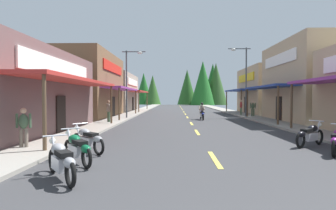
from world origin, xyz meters
The scene contains 20 objects.
ground centered at (0.00, 30.04, -0.05)m, with size 10.77×90.09×0.10m, color #38383A.
sidewalk_left centered at (-6.45, 30.04, 0.06)m, with size 2.12×90.09×0.12m, color gray.
sidewalk_right centered at (6.45, 30.04, 0.06)m, with size 2.12×90.09×0.12m, color gray.
centerline_dashes centered at (0.00, 33.83, 0.01)m, with size 0.16×65.73×0.01m.
storefront_left_middle centered at (-10.93, 25.82, 3.19)m, with size 8.71×10.99×6.39m.
storefront_left_far centered at (-11.60, 38.57, 2.72)m, with size 10.06×12.13×5.44m.
storefront_right_middle centered at (10.99, 21.60, 3.33)m, with size 8.82×9.18×6.66m.
storefront_right_far centered at (11.47, 32.09, 2.84)m, with size 9.79×9.58×5.68m.
streetlamp_left centered at (-5.45, 23.84, 4.14)m, with size 2.19×0.30×6.37m.
streetlamp_right centered at (5.47, 25.60, 4.45)m, with size 2.19×0.30×6.93m.
motorcycle_parked_right_3 centered at (4.23, 9.84, 0.49)m, with size 1.77×1.37×1.04m.
motorcycle_parked_left_0 centered at (-4.03, 5.16, 0.49)m, with size 1.40×1.75×1.04m.
motorcycle_parked_left_1 centered at (-4.22, 6.74, 0.49)m, with size 1.46×1.70×1.04m.
motorcycle_parked_left_2 centered at (-4.45, 8.42, 0.49)m, with size 1.67×1.50×1.04m.
rider_cruising_lead centered at (1.18, 23.08, 0.66)m, with size 0.60×2.14×1.57m.
pedestrian_by_shop centered at (-7.00, 8.78, 0.93)m, with size 0.57×0.30×1.61m.
pedestrian_browsing centered at (-6.38, 19.38, 1.04)m, with size 0.44×0.44×1.78m.
pedestrian_waiting centered at (5.89, 27.99, 1.03)m, with size 0.26×0.57×1.77m.
pedestrian_strolling centered at (6.72, 26.46, 0.99)m, with size 0.55×0.35×1.70m.
treeline_backdrop centered at (5.18, 76.02, 5.52)m, with size 26.56×12.54×12.00m.
Camera 1 is at (-1.30, -1.23, 1.99)m, focal length 28.78 mm.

